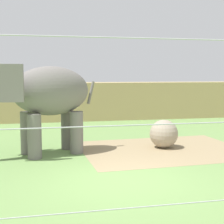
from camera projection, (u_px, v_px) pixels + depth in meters
name	position (u px, v px, depth m)	size (l,w,h in m)	color
ground_plane	(121.00, 180.00, 8.58)	(120.00, 120.00, 0.00)	#6B8E4C
dirt_patch	(163.00, 149.00, 12.07)	(5.74, 4.40, 0.01)	#937F5B
embankment_wall	(74.00, 101.00, 19.88)	(36.00, 1.80, 2.20)	tan
elephant	(42.00, 95.00, 11.12)	(3.89, 2.32, 3.00)	slate
enrichment_ball	(164.00, 134.00, 12.32)	(1.03, 1.03, 1.03)	gray
cable_fence	(171.00, 138.00, 5.26)	(12.80, 0.19, 3.33)	brown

